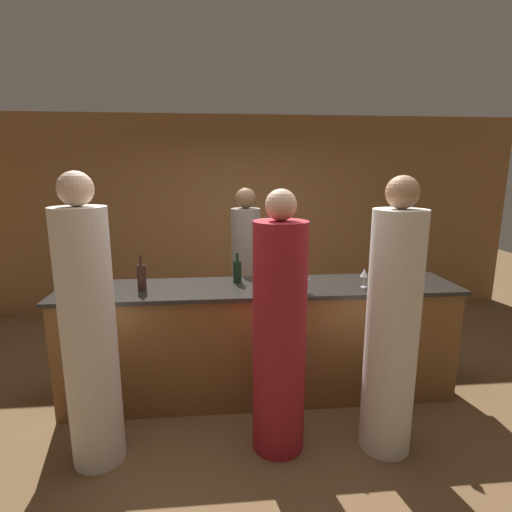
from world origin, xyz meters
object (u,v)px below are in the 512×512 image
Objects in this scene: guest_0 at (89,334)px; wine_bottle_2 at (237,271)px; bartender at (246,281)px; wine_bottle_0 at (103,283)px; guest_1 at (279,335)px; guest_2 at (392,329)px; wine_bottle_1 at (142,277)px.

wine_bottle_2 is (1.05, 0.89, 0.19)m from guest_0.
guest_0 reaches higher than wine_bottle_2.
bartender is 1.91m from guest_0.
guest_0 is at bearing -84.45° from wine_bottle_0.
bartender is 0.97× the size of guest_1.
guest_2 is at bearing -42.22° from wine_bottle_2.
wine_bottle_1 is at bearing 40.29° from bartender.
guest_1 is 7.05× the size of wine_bottle_2.
guest_1 reaches higher than wine_bottle_2.
guest_2 reaches higher than bartender.
guest_0 is 0.64m from wine_bottle_0.
wine_bottle_1 is (0.23, 0.72, 0.20)m from guest_0.
bartender is at bearing 120.61° from guest_2.
bartender is at bearing 36.52° from wine_bottle_0.
guest_1 is (0.13, -1.49, 0.01)m from bartender.
wine_bottle_2 is (1.11, 0.29, 0.00)m from wine_bottle_0.
bartender is at bearing 78.91° from wine_bottle_2.
guest_0 is 7.48× the size of wine_bottle_2.
wine_bottle_0 is at bearing -165.32° from wine_bottle_2.
bartender is 6.06× the size of wine_bottle_1.
guest_2 reaches higher than wine_bottle_2.
guest_1 is at bearing -73.69° from wine_bottle_2.
wine_bottle_0 is 0.31m from wine_bottle_1.
guest_0 is 1.31m from guest_1.
guest_0 is 1.01× the size of guest_2.
guest_0 is 0.78m from wine_bottle_1.
bartender is 1.83m from guest_2.
wine_bottle_1 is (-1.07, 0.70, 0.27)m from guest_1.
guest_1 is 0.80m from guest_2.
wine_bottle_1 is (0.29, 0.11, 0.02)m from wine_bottle_0.
guest_0 is at bearing -139.49° from wine_bottle_2.
guest_0 reaches higher than wine_bottle_0.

